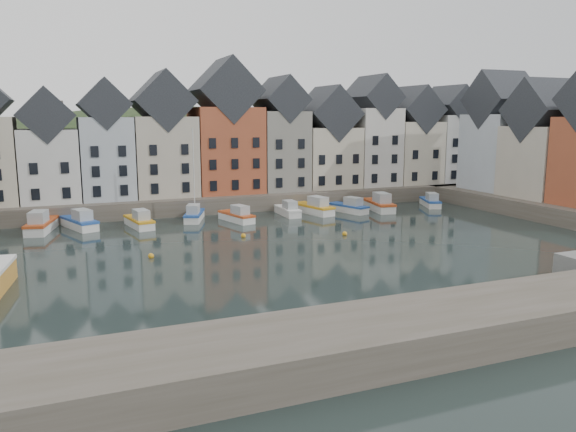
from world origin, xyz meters
TOP-DOWN VIEW (x-y plane):
  - ground at (0.00, 0.00)m, footprint 260.00×260.00m
  - far_quay at (0.00, 30.00)m, footprint 90.00×16.00m
  - near_wall at (-10.00, -22.00)m, footprint 50.00×6.00m
  - hillside at (0.02, 56.00)m, footprint 153.60×70.40m
  - far_terrace at (3.21, 28.00)m, footprint 72.37×8.16m
  - right_terrace at (36.00, 8.07)m, footprint 8.30×24.25m
  - mooring_buoys at (-4.00, 5.33)m, footprint 20.50×5.50m
  - boat_a at (-23.06, 18.75)m, footprint 3.52×7.05m
  - boat_b at (-19.15, 19.01)m, footprint 3.94×6.63m
  - boat_c at (-13.03, 17.33)m, footprint 2.78×6.15m
  - boat_d at (-6.52, 19.07)m, footprint 3.69×6.02m
  - boat_e at (-2.00, 16.59)m, footprint 3.12×5.96m
  - boat_f at (5.08, 18.21)m, footprint 1.91×5.59m
  - boat_g at (8.60, 18.09)m, footprint 3.42×6.77m
  - boat_h at (13.18, 17.30)m, footprint 3.46×6.06m
  - boat_i at (17.48, 17.06)m, footprint 3.34×7.20m
  - boat_j at (25.80, 17.42)m, footprint 3.67×5.79m

SIDE VIEW (x-z plane):
  - hillside at x=0.02m, z-range -49.96..14.04m
  - ground at x=0.00m, z-range 0.00..0.00m
  - mooring_buoys at x=-4.00m, z-range -0.10..0.40m
  - boat_f at x=5.08m, z-range -0.43..1.69m
  - boat_j at x=25.80m, z-range -0.43..1.70m
  - boat_e at x=-2.00m, z-range -0.44..1.75m
  - boat_h at x=13.18m, z-range -0.45..1.77m
  - boat_c at x=-13.03m, z-range -0.46..1.82m
  - boat_d at x=-6.52m, z-range -4.79..6.22m
  - boat_b at x=-19.15m, z-range -0.49..1.94m
  - boat_g at x=8.60m, z-range -0.50..1.99m
  - boat_a at x=-23.06m, z-range -0.52..2.07m
  - boat_i at x=17.48m, z-range -0.54..2.12m
  - far_quay at x=0.00m, z-range 0.00..2.00m
  - near_wall at x=-10.00m, z-range 0.00..2.00m
  - far_terrace at x=3.21m, z-range -0.01..17.76m
  - right_terrace at x=36.00m, z-range 0.73..17.10m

